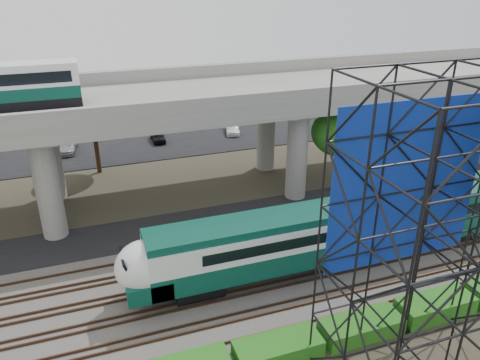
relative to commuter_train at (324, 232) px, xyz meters
name	(u,v)px	position (x,y,z in m)	size (l,w,h in m)	color
ground	(233,309)	(-6.95, -2.00, -2.88)	(140.00, 140.00, 0.00)	#474233
ballast_bed	(223,288)	(-6.95, 0.00, -2.78)	(90.00, 12.00, 0.20)	slate
service_road	(191,226)	(-6.95, 8.50, -2.84)	(90.00, 5.00, 0.08)	black
parking_lot	(144,134)	(-6.95, 32.00, -2.84)	(90.00, 18.00, 0.08)	black
harbor_water	(123,93)	(-6.95, 54.00, -2.87)	(140.00, 40.00, 0.03)	slate
rail_tracks	(223,286)	(-6.95, 0.00, -2.60)	(90.00, 9.52, 0.16)	#472D1E
commuter_train	(324,232)	(0.00, 0.00, 0.00)	(29.30, 3.06, 4.30)	black
overpass	(159,108)	(-7.88, 14.00, 5.33)	(80.00, 12.00, 12.40)	#9E9B93
scaffold_tower	(446,252)	(0.04, -9.98, 4.59)	(9.36, 6.36, 15.00)	black
hedge_strip	(278,348)	(-5.94, -6.30, -2.32)	(34.60, 1.80, 1.20)	#196216
trees	(115,143)	(-11.62, 14.17, 2.69)	(40.94, 16.94, 7.69)	#382314
parked_cars	(146,131)	(-6.77, 31.52, -2.20)	(36.02, 9.64, 1.32)	silver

